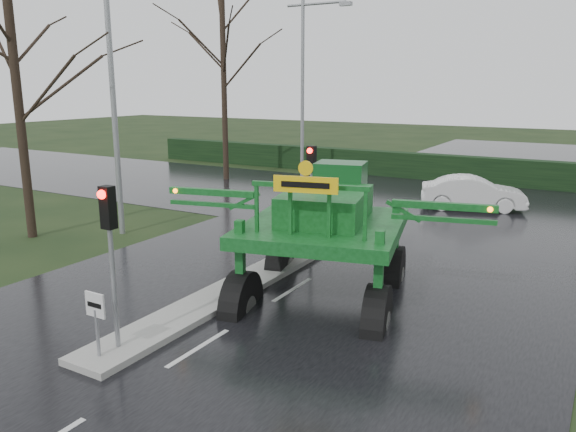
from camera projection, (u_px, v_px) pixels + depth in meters
The scene contains 14 objects.
ground at pixel (199, 349), 11.84m from camera, with size 140.00×140.00×0.00m, color black.
road_main at pixel (375, 239), 20.25m from camera, with size 14.00×80.00×0.02m, color black.
road_cross at pixel (424, 208), 25.30m from camera, with size 80.00×12.00×0.02m, color black.
median_island at pixel (232, 290), 14.98m from camera, with size 1.20×10.00×0.16m, color gray.
hedge_row at pixel (467, 169), 31.87m from camera, with size 44.00×0.90×1.50m, color black.
keep_left_sign at pixel (96, 314), 10.97m from camera, with size 0.50×0.07×1.35m.
traffic_signal_near at pixel (110, 233), 11.03m from camera, with size 0.26×0.33×3.52m.
traffic_signal_mid at pixel (311, 175), 18.19m from camera, with size 0.26×0.33×3.52m.
street_light_left_near at pixel (117, 68), 19.53m from camera, with size 3.85×0.30×10.00m.
street_light_left_far at pixel (307, 75), 31.32m from camera, with size 3.85×0.30×10.00m.
tree_left_near at pixel (15, 72), 19.26m from camera, with size 6.30×6.30×10.85m.
tree_left_far at pixel (223, 54), 31.48m from camera, with size 7.70×7.70×13.26m.
crop_sprayer at pixel (243, 219), 13.70m from camera, with size 8.26×6.01×4.72m.
white_sedan at pixel (472, 209), 25.09m from camera, with size 1.56×4.46×1.47m, color silver.
Camera 1 is at (7.10, -8.46, 5.43)m, focal length 35.00 mm.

